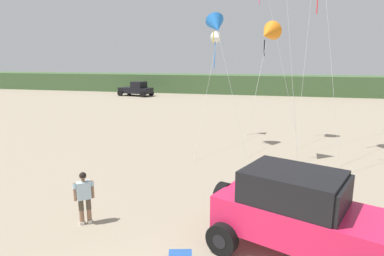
{
  "coord_description": "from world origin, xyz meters",
  "views": [
    {
      "loc": [
        1.93,
        -4.88,
        4.97
      ],
      "look_at": [
        -0.3,
        4.18,
        3.0
      ],
      "focal_mm": 30.55,
      "sensor_mm": 36.0,
      "label": 1
    }
  ],
  "objects_px": {
    "jeep": "(302,214)",
    "kite_green_box": "(268,33)",
    "distant_pickup": "(136,89)",
    "kite_black_sled": "(217,38)",
    "person_watching": "(84,195)",
    "kite_white_parafoil": "(216,25)"
  },
  "relations": [
    {
      "from": "jeep",
      "to": "kite_green_box",
      "type": "height_order",
      "value": "kite_green_box"
    },
    {
      "from": "distant_pickup",
      "to": "kite_black_sled",
      "type": "distance_m",
      "value": 26.36
    },
    {
      "from": "distant_pickup",
      "to": "kite_black_sled",
      "type": "bearing_deg",
      "value": -55.29
    },
    {
      "from": "person_watching",
      "to": "kite_black_sled",
      "type": "bearing_deg",
      "value": 81.2
    },
    {
      "from": "person_watching",
      "to": "kite_green_box",
      "type": "distance_m",
      "value": 10.56
    },
    {
      "from": "kite_white_parafoil",
      "to": "kite_black_sled",
      "type": "bearing_deg",
      "value": 98.3
    },
    {
      "from": "jeep",
      "to": "person_watching",
      "type": "bearing_deg",
      "value": 177.49
    },
    {
      "from": "kite_black_sled",
      "to": "jeep",
      "type": "bearing_deg",
      "value": -71.15
    },
    {
      "from": "distant_pickup",
      "to": "kite_green_box",
      "type": "height_order",
      "value": "kite_green_box"
    },
    {
      "from": "kite_black_sled",
      "to": "kite_white_parafoil",
      "type": "xyz_separation_m",
      "value": [
        0.39,
        -2.69,
        0.47
      ]
    },
    {
      "from": "kite_black_sled",
      "to": "distant_pickup",
      "type": "bearing_deg",
      "value": 124.71
    },
    {
      "from": "distant_pickup",
      "to": "kite_black_sled",
      "type": "xyz_separation_m",
      "value": [
        14.7,
        -21.23,
        5.32
      ]
    },
    {
      "from": "person_watching",
      "to": "kite_white_parafoil",
      "type": "relative_size",
      "value": 0.23
    },
    {
      "from": "distant_pickup",
      "to": "kite_black_sled",
      "type": "height_order",
      "value": "kite_black_sled"
    },
    {
      "from": "person_watching",
      "to": "kite_white_parafoil",
      "type": "distance_m",
      "value": 11.58
    },
    {
      "from": "person_watching",
      "to": "kite_white_parafoil",
      "type": "height_order",
      "value": "kite_white_parafoil"
    },
    {
      "from": "person_watching",
      "to": "kite_white_parafoil",
      "type": "xyz_separation_m",
      "value": [
        2.32,
        9.75,
        5.8
      ]
    },
    {
      "from": "jeep",
      "to": "kite_green_box",
      "type": "xyz_separation_m",
      "value": [
        -1.18,
        7.94,
        4.93
      ]
    },
    {
      "from": "person_watching",
      "to": "kite_green_box",
      "type": "bearing_deg",
      "value": 56.45
    },
    {
      "from": "kite_black_sled",
      "to": "person_watching",
      "type": "bearing_deg",
      "value": -98.8
    },
    {
      "from": "kite_white_parafoil",
      "to": "kite_green_box",
      "type": "bearing_deg",
      "value": -36.96
    },
    {
      "from": "jeep",
      "to": "person_watching",
      "type": "height_order",
      "value": "jeep"
    }
  ]
}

